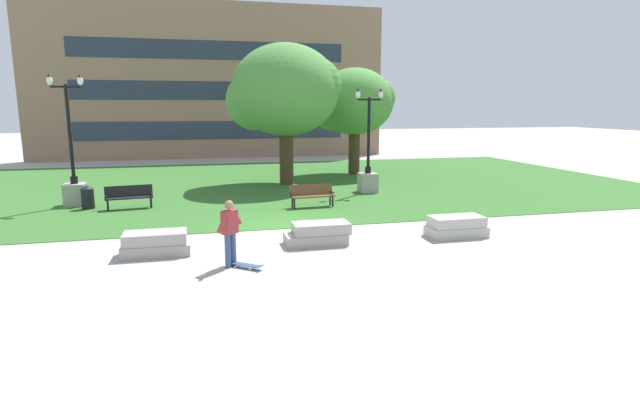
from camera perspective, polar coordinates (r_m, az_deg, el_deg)
The scene contains 15 objects.
ground_plane at distance 16.61m, azimuth -3.96°, elevation -3.33°, with size 140.00×140.00×0.00m, color #A3A09B.
grass_lawn at distance 26.34m, azimuth -7.62°, elevation 1.82°, with size 40.00×20.00×0.02m, color #336628.
concrete_block_center at distance 14.41m, azimuth -18.24°, elevation -4.77°, with size 1.80×0.90×0.64m.
concrete_block_left at distance 14.73m, azimuth -0.23°, elevation -3.89°, with size 1.89×0.90×0.64m.
concrete_block_right at distance 16.16m, azimuth 15.32°, elevation -2.97°, with size 1.80×0.90×0.64m.
person_skateboarder at distance 12.73m, azimuth -10.27°, elevation -3.33°, with size 0.72×1.04×1.71m.
skateboard at distance 12.79m, azimuth -8.57°, elevation -7.32°, with size 0.91×0.80×0.14m.
park_bench_near_left at distance 21.13m, azimuth -20.98°, elevation 0.48°, with size 1.86×0.79×0.90m.
park_bench_near_right at distance 20.06m, azimuth -0.94°, elevation 0.69°, with size 1.83×0.66×0.90m.
lamp_post_center at distance 22.58m, azimuth -26.29°, elevation 2.08°, with size 1.32×0.80×5.24m.
lamp_post_right at distance 23.58m, azimuth 5.51°, elevation 3.27°, with size 1.32×0.80×4.80m.
tree_near_right at distance 25.85m, azimuth -4.11°, elevation 12.27°, with size 5.71×5.43×7.12m.
tree_far_left at distance 29.90m, azimuth 3.87°, elevation 11.03°, with size 4.79×4.56×6.22m.
trash_bin at distance 21.71m, azimuth -25.02°, elevation 0.35°, with size 0.49×0.49×0.96m.
building_facade_distant at distance 40.46m, azimuth -12.20°, elevation 13.10°, with size 27.17×1.03×11.84m.
Camera 1 is at (-2.67, -15.90, 4.00)m, focal length 28.00 mm.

